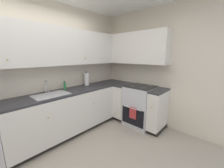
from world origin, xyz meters
The scene contains 13 objects.
wall_back centered at (0.00, 1.45, 1.32)m, with size 4.29×0.05×2.64m, color beige.
wall_right centered at (2.12, 0.00, 1.32)m, with size 0.05×2.96×2.64m, color beige.
lower_cabinets_back centered at (0.42, 1.13, 0.44)m, with size 2.16×0.62×0.88m.
countertop_back centered at (0.41, 1.13, 0.90)m, with size 3.36×0.60×0.04m, color #2D2D33.
lower_cabinets_right centered at (1.80, 0.28, 0.44)m, with size 0.62×1.15×0.88m.
countertop_right centered at (1.80, 0.28, 0.90)m, with size 0.60×1.15×0.03m.
oven_range centered at (1.81, 0.24, 0.47)m, with size 0.68×0.62×1.07m.
upper_cabinets_back centered at (0.25, 1.27, 1.78)m, with size 3.04×0.34×0.70m.
upper_cabinets_right centered at (1.94, 0.58, 1.78)m, with size 0.32×1.70×0.70m.
sink centered at (0.14, 1.10, 0.88)m, with size 0.60×0.40×0.10m.
faucet centered at (0.14, 1.31, 1.06)m, with size 0.07×0.16×0.24m.
soap_bottle centered at (0.52, 1.31, 0.99)m, with size 0.05×0.05×0.18m.
paper_towel_roll centered at (1.07, 1.29, 1.06)m, with size 0.11×0.11×0.35m.
Camera 1 is at (-0.84, -1.28, 1.61)m, focal length 21.52 mm.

